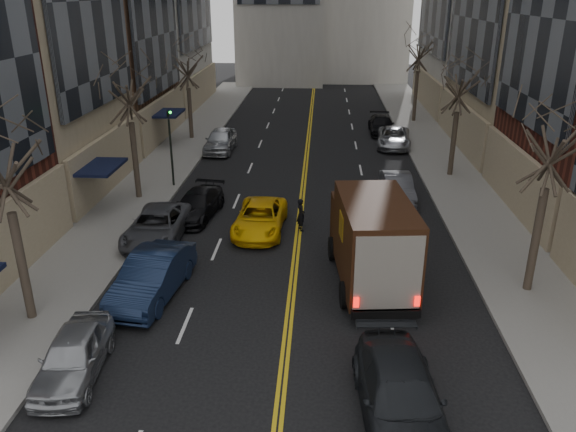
% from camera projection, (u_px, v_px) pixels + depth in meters
% --- Properties ---
extents(sidewalk_left, '(4.00, 66.00, 0.15)m').
position_uv_depth(sidewalk_left, '(169.00, 161.00, 36.85)').
color(sidewalk_left, slate).
rests_on(sidewalk_left, ground).
extents(sidewalk_right, '(4.00, 66.00, 0.15)m').
position_uv_depth(sidewalk_right, '(446.00, 166.00, 35.84)').
color(sidewalk_right, slate).
rests_on(sidewalk_right, ground).
extents(tree_lf_mid, '(3.20, 3.20, 8.91)m').
position_uv_depth(tree_lf_mid, '(126.00, 75.00, 27.91)').
color(tree_lf_mid, '#382D23').
rests_on(tree_lf_mid, sidewalk_left).
extents(tree_lf_far, '(3.20, 3.20, 8.12)m').
position_uv_depth(tree_lf_far, '(187.00, 57.00, 40.15)').
color(tree_lf_far, '#382D23').
rests_on(tree_lf_far, sidewalk_left).
extents(tree_rt_near, '(3.20, 3.20, 8.71)m').
position_uv_depth(tree_rt_near, '(557.00, 122.00, 18.66)').
color(tree_rt_near, '#382D23').
rests_on(tree_rt_near, sidewalk_right).
extents(tree_rt_mid, '(3.20, 3.20, 8.32)m').
position_uv_depth(tree_rt_mid, '(461.00, 73.00, 31.71)').
color(tree_rt_mid, '#382D23').
rests_on(tree_rt_mid, sidewalk_right).
extents(tree_rt_far, '(3.20, 3.20, 9.11)m').
position_uv_depth(tree_rt_far, '(420.00, 40.00, 45.37)').
color(tree_rt_far, '#382D23').
rests_on(tree_rt_far, sidewalk_right).
extents(traffic_signal, '(0.29, 0.26, 4.70)m').
position_uv_depth(traffic_signal, '(170.00, 139.00, 31.10)').
color(traffic_signal, black).
rests_on(traffic_signal, sidewalk_left).
extents(ups_truck, '(3.13, 6.68, 3.55)m').
position_uv_depth(ups_truck, '(371.00, 241.00, 21.07)').
color(ups_truck, black).
rests_on(ups_truck, ground).
extents(observer_sedan, '(2.45, 5.33, 1.51)m').
position_uv_depth(observer_sedan, '(400.00, 397.00, 14.55)').
color(observer_sedan, black).
rests_on(observer_sedan, ground).
extents(taxi, '(2.37, 4.83, 1.32)m').
position_uv_depth(taxi, '(260.00, 218.00, 26.13)').
color(taxi, yellow).
rests_on(taxi, ground).
extents(pedestrian, '(0.57, 0.67, 1.57)m').
position_uv_depth(pedestrian, '(301.00, 215.00, 26.20)').
color(pedestrian, black).
rests_on(pedestrian, ground).
extents(parked_lf_a, '(1.98, 4.16, 1.37)m').
position_uv_depth(parked_lf_a, '(73.00, 355.00, 16.30)').
color(parked_lf_a, '#9FA2A7').
rests_on(parked_lf_a, ground).
extents(parked_lf_b, '(2.33, 5.12, 1.63)m').
position_uv_depth(parked_lf_b, '(152.00, 276.00, 20.52)').
color(parked_lf_b, '#101C34').
rests_on(parked_lf_b, ground).
extents(parked_lf_c, '(2.34, 5.04, 1.40)m').
position_uv_depth(parked_lf_c, '(157.00, 226.00, 25.14)').
color(parked_lf_c, '#484A50').
rests_on(parked_lf_c, ground).
extents(parked_lf_d, '(2.40, 4.67, 1.29)m').
position_uv_depth(parked_lf_d, '(197.00, 205.00, 27.78)').
color(parked_lf_d, black).
rests_on(parked_lf_d, ground).
extents(parked_lf_e, '(1.96, 4.68, 1.58)m').
position_uv_depth(parked_lf_e, '(220.00, 140.00, 39.05)').
color(parked_lf_e, '#B2B5BA').
rests_on(parked_lf_e, ground).
extents(parked_rt_a, '(1.58, 4.27, 1.39)m').
position_uv_depth(parked_rt_a, '(397.00, 188.00, 30.02)').
color(parked_rt_a, '#44454B').
rests_on(parked_rt_a, ground).
extents(parked_rt_b, '(2.76, 5.12, 1.36)m').
position_uv_depth(parked_rt_b, '(394.00, 137.00, 40.19)').
color(parked_rt_b, '#A2A4A9').
rests_on(parked_rt_b, ground).
extents(parked_rt_c, '(1.89, 4.62, 1.34)m').
position_uv_depth(parked_rt_c, '(382.00, 125.00, 43.97)').
color(parked_rt_c, black).
rests_on(parked_rt_c, ground).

